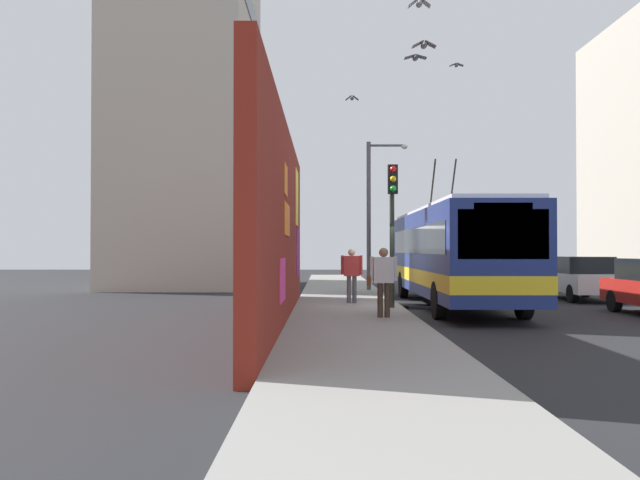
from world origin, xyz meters
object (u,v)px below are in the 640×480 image
(city_bus, at_px, (452,252))
(street_lamp, at_px, (373,204))
(pedestrian_at_curb, at_px, (383,276))
(pedestrian_midblock, at_px, (352,271))
(parked_car_white, at_px, (579,277))
(parked_car_dark_gray, at_px, (525,271))
(traffic_light, at_px, (392,211))

(city_bus, bearing_deg, street_lamp, 17.79)
(pedestrian_at_curb, bearing_deg, pedestrian_midblock, 7.93)
(city_bus, height_order, parked_car_white, city_bus)
(pedestrian_at_curb, bearing_deg, city_bus, -29.43)
(pedestrian_midblock, height_order, street_lamp, street_lamp)
(parked_car_dark_gray, height_order, traffic_light, traffic_light)
(parked_car_dark_gray, relative_size, street_lamp, 0.79)
(pedestrian_midblock, bearing_deg, parked_car_white, -68.71)
(parked_car_white, xyz_separation_m, parked_car_dark_gray, (6.34, 0.00, 0.00))
(parked_car_white, relative_size, traffic_light, 1.06)
(parked_car_white, distance_m, traffic_light, 9.14)
(pedestrian_at_curb, xyz_separation_m, street_lamp, (11.09, -0.61, 2.58))
(city_bus, distance_m, parked_car_dark_gray, 10.65)
(parked_car_dark_gray, distance_m, pedestrian_midblock, 12.83)
(parked_car_white, relative_size, pedestrian_at_curb, 2.54)
(parked_car_white, bearing_deg, traffic_light, 124.25)
(city_bus, bearing_deg, parked_car_dark_gray, -29.35)
(city_bus, distance_m, parked_car_white, 6.03)
(traffic_light, bearing_deg, parked_car_white, -55.75)
(parked_car_white, xyz_separation_m, pedestrian_midblock, (-3.30, 8.46, 0.33))
(city_bus, distance_m, pedestrian_midblock, 3.33)
(parked_car_dark_gray, distance_m, street_lamp, 8.32)
(parked_car_white, relative_size, pedestrian_midblock, 2.56)
(pedestrian_midblock, distance_m, street_lamp, 7.35)
(pedestrian_midblock, bearing_deg, city_bus, -83.18)
(pedestrian_midblock, xyz_separation_m, traffic_light, (-1.71, -1.11, 1.79))
(pedestrian_midblock, bearing_deg, parked_car_dark_gray, -41.27)
(parked_car_dark_gray, xyz_separation_m, pedestrian_midblock, (-9.64, 8.46, 0.33))
(street_lamp, bearing_deg, pedestrian_midblock, 169.88)
(pedestrian_at_curb, distance_m, street_lamp, 11.40)
(parked_car_dark_gray, bearing_deg, city_bus, 150.65)
(city_bus, height_order, pedestrian_midblock, city_bus)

